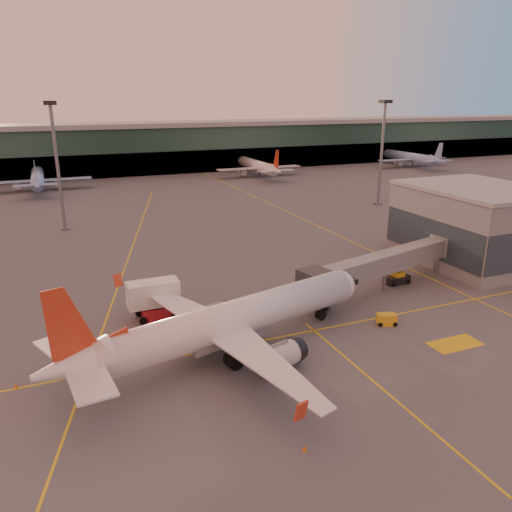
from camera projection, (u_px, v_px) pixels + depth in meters
name	position (u px, v px, depth m)	size (l,w,h in m)	color
ground	(295.00, 358.00, 52.73)	(600.00, 600.00, 0.00)	#4C4F54
taxi_markings	(146.00, 251.00, 89.16)	(100.12, 173.00, 0.01)	gold
terminal	(113.00, 149.00, 174.70)	(400.00, 20.00, 17.60)	#19382D
gate_building	(475.00, 225.00, 81.89)	(18.40, 22.40, 12.60)	slate
mast_west_near	(56.00, 157.00, 98.89)	(2.40, 2.40, 25.60)	slate
mast_east_near	(382.00, 145.00, 122.79)	(2.40, 2.40, 25.60)	slate
distant_aircraft_row	(53.00, 189.00, 148.78)	(290.00, 34.00, 13.00)	#8AAEE6
main_airplane	(227.00, 323.00, 52.26)	(37.83, 34.48, 11.58)	white
jet_bridge	(392.00, 261.00, 70.86)	(30.89, 10.73, 5.77)	slate
catering_truck	(154.00, 298.00, 61.39)	(6.33, 2.92, 4.88)	#B51922
gpu_cart	(387.00, 319.00, 60.32)	(2.63, 2.07, 1.35)	gold
pushback_tug	(397.00, 278.00, 73.58)	(3.76, 2.14, 1.90)	black
cone_nose	(385.00, 318.00, 61.66)	(0.42, 0.42, 0.54)	orange
cone_tail	(16.00, 386.00, 47.28)	(0.40, 0.40, 0.51)	orange
cone_wing_right	(304.00, 448.00, 38.89)	(0.39, 0.39, 0.50)	orange
cone_wing_left	(170.00, 296.00, 68.49)	(0.41, 0.41, 0.52)	orange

